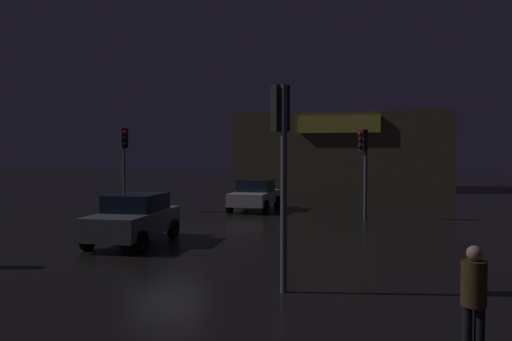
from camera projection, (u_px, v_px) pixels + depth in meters
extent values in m
plane|color=black|center=(168.00, 236.00, 17.64)|extent=(120.00, 120.00, 0.00)
cube|color=brown|center=(343.00, 152.00, 41.90)|extent=(16.41, 8.25, 5.97)
cube|color=#E5D84C|center=(339.00, 124.00, 37.69)|extent=(6.01, 0.24, 1.28)
cylinder|color=#595B60|center=(284.00, 189.00, 10.43)|extent=(0.13, 0.13, 4.25)
cube|color=black|center=(280.00, 109.00, 10.51)|extent=(0.41, 0.41, 0.94)
sphere|color=black|center=(276.00, 96.00, 10.64)|extent=(0.20, 0.20, 0.20)
sphere|color=black|center=(276.00, 109.00, 10.65)|extent=(0.20, 0.20, 0.20)
sphere|color=#19D13F|center=(276.00, 123.00, 10.66)|extent=(0.20, 0.20, 0.20)
cylinder|color=#595B60|center=(124.00, 170.00, 25.20)|extent=(0.13, 0.13, 4.09)
cube|color=black|center=(124.00, 138.00, 25.01)|extent=(0.41, 0.40, 0.96)
sphere|color=red|center=(125.00, 132.00, 24.85)|extent=(0.20, 0.20, 0.20)
sphere|color=black|center=(125.00, 138.00, 24.86)|extent=(0.20, 0.20, 0.20)
sphere|color=black|center=(125.00, 144.00, 24.87)|extent=(0.20, 0.20, 0.20)
cylinder|color=#595B60|center=(366.00, 174.00, 22.27)|extent=(0.15, 0.15, 3.90)
cube|color=black|center=(363.00, 140.00, 22.14)|extent=(0.41, 0.41, 0.92)
sphere|color=red|center=(360.00, 134.00, 22.05)|extent=(0.20, 0.20, 0.20)
sphere|color=black|center=(360.00, 140.00, 22.06)|extent=(0.20, 0.20, 0.20)
sphere|color=black|center=(360.00, 147.00, 22.07)|extent=(0.20, 0.20, 0.20)
cube|color=slate|center=(133.00, 223.00, 16.16)|extent=(1.92, 4.10, 0.70)
cube|color=black|center=(137.00, 202.00, 16.39)|extent=(1.64, 2.12, 0.54)
cylinder|color=black|center=(141.00, 241.00, 14.71)|extent=(0.26, 0.65, 0.64)
cylinder|color=black|center=(88.00, 240.00, 15.03)|extent=(0.26, 0.65, 0.64)
cylinder|color=black|center=(173.00, 228.00, 17.31)|extent=(0.26, 0.65, 0.64)
cylinder|color=black|center=(127.00, 227.00, 17.63)|extent=(0.26, 0.65, 0.64)
cube|color=silver|center=(255.00, 198.00, 25.59)|extent=(1.77, 4.04, 0.61)
cube|color=black|center=(256.00, 185.00, 25.84)|extent=(1.59, 1.85, 0.59)
cylinder|color=black|center=(266.00, 207.00, 24.10)|extent=(0.22, 0.67, 0.67)
cylinder|color=black|center=(230.00, 206.00, 24.53)|extent=(0.22, 0.67, 0.67)
cylinder|color=black|center=(277.00, 202.00, 26.68)|extent=(0.22, 0.67, 0.67)
cylinder|color=black|center=(245.00, 201.00, 27.11)|extent=(0.22, 0.67, 0.67)
cylinder|color=black|center=(467.00, 334.00, 6.99)|extent=(0.14, 0.14, 0.78)
cylinder|color=black|center=(479.00, 335.00, 6.94)|extent=(0.14, 0.14, 0.78)
cylinder|color=#3F2D19|center=(474.00, 283.00, 6.94)|extent=(0.35, 0.35, 0.62)
sphere|color=tan|center=(474.00, 253.00, 6.93)|extent=(0.21, 0.21, 0.21)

